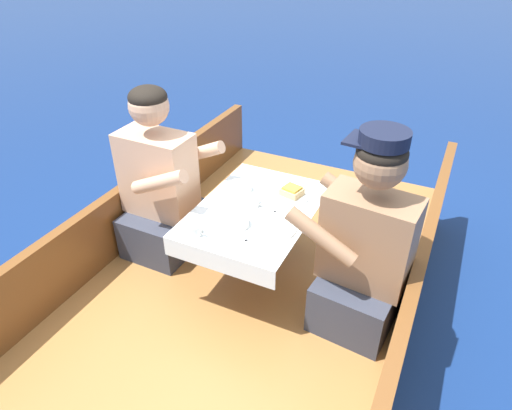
% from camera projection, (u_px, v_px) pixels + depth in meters
% --- Properties ---
extents(ground_plane, '(60.00, 60.00, 0.00)m').
position_uv_depth(ground_plane, '(255.00, 311.00, 2.73)').
color(ground_plane, navy).
extents(boat_deck, '(1.72, 2.82, 0.30)m').
position_uv_depth(boat_deck, '(255.00, 293.00, 2.64)').
color(boat_deck, '#9E6B38').
rests_on(boat_deck, ground_plane).
extents(gunwale_port, '(0.06, 2.82, 0.38)m').
position_uv_depth(gunwale_port, '(132.00, 210.00, 2.76)').
color(gunwale_port, brown).
rests_on(gunwale_port, boat_deck).
extents(gunwale_starboard, '(0.06, 2.82, 0.38)m').
position_uv_depth(gunwale_starboard, '(413.00, 293.00, 2.16)').
color(gunwale_starboard, brown).
rests_on(gunwale_starboard, boat_deck).
extents(cockpit_table, '(0.57, 0.82, 0.43)m').
position_uv_depth(cockpit_table, '(256.00, 216.00, 2.36)').
color(cockpit_table, '#B2B2B7').
rests_on(cockpit_table, boat_deck).
extents(person_port, '(0.53, 0.44, 0.99)m').
position_uv_depth(person_port, '(161.00, 189.00, 2.55)').
color(person_port, '#333847').
rests_on(person_port, boat_deck).
extents(person_starboard, '(0.55, 0.48, 1.00)m').
position_uv_depth(person_starboard, '(365.00, 250.00, 2.07)').
color(person_starboard, '#333847').
rests_on(person_starboard, boat_deck).
extents(plate_sandwich, '(0.19, 0.19, 0.01)m').
position_uv_depth(plate_sandwich, '(292.00, 195.00, 2.43)').
color(plate_sandwich, silver).
rests_on(plate_sandwich, cockpit_table).
extents(plate_bread, '(0.19, 0.19, 0.01)m').
position_uv_depth(plate_bread, '(277.00, 229.00, 2.18)').
color(plate_bread, silver).
rests_on(plate_bread, cockpit_table).
extents(sandwich, '(0.12, 0.11, 0.05)m').
position_uv_depth(sandwich, '(292.00, 191.00, 2.42)').
color(sandwich, tan).
rests_on(sandwich, plate_sandwich).
extents(bowl_port_near, '(0.13, 0.13, 0.04)m').
position_uv_depth(bowl_port_near, '(239.00, 187.00, 2.47)').
color(bowl_port_near, silver).
rests_on(bowl_port_near, cockpit_table).
extents(bowl_starboard_near, '(0.13, 0.13, 0.04)m').
position_uv_depth(bowl_starboard_near, '(236.00, 221.00, 2.20)').
color(bowl_starboard_near, silver).
rests_on(bowl_starboard_near, cockpit_table).
extents(coffee_cup_port, '(0.10, 0.07, 0.06)m').
position_uv_depth(coffee_cup_port, '(253.00, 200.00, 2.34)').
color(coffee_cup_port, silver).
rests_on(coffee_cup_port, cockpit_table).
extents(coffee_cup_starboard, '(0.10, 0.07, 0.05)m').
position_uv_depth(coffee_cup_starboard, '(195.00, 229.00, 2.14)').
color(coffee_cup_starboard, silver).
rests_on(coffee_cup_starboard, cockpit_table).
extents(utensil_spoon_starboard, '(0.09, 0.16, 0.01)m').
position_uv_depth(utensil_spoon_starboard, '(274.00, 205.00, 2.35)').
color(utensil_spoon_starboard, silver).
rests_on(utensil_spoon_starboard, cockpit_table).
extents(utensil_spoon_port, '(0.14, 0.12, 0.01)m').
position_uv_depth(utensil_spoon_port, '(260.00, 238.00, 2.12)').
color(utensil_spoon_port, silver).
rests_on(utensil_spoon_port, cockpit_table).
extents(utensil_fork_starboard, '(0.17, 0.04, 0.00)m').
position_uv_depth(utensil_fork_starboard, '(294.00, 215.00, 2.28)').
color(utensil_fork_starboard, silver).
rests_on(utensil_fork_starboard, cockpit_table).
extents(utensil_knife_starboard, '(0.16, 0.07, 0.00)m').
position_uv_depth(utensil_knife_starboard, '(257.00, 249.00, 2.05)').
color(utensil_knife_starboard, silver).
rests_on(utensil_knife_starboard, cockpit_table).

